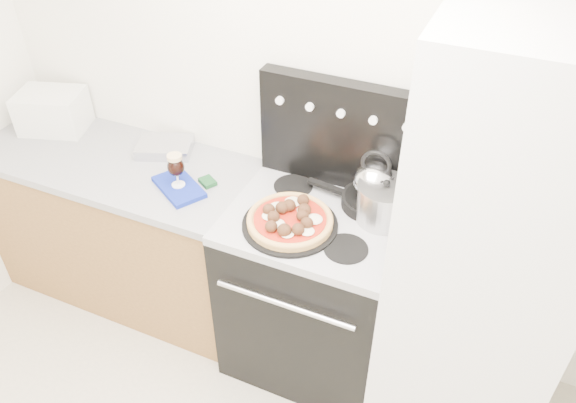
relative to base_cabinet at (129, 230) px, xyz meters
The scene contains 16 objects.
room_shell 1.59m from the base_cabinet, 41.46° to the right, with size 3.52×3.01×2.52m.
base_cabinet is the anchor object (origin of this frame).
countertop 0.45m from the base_cabinet, ahead, with size 1.48×0.63×0.04m, color #95959A.
stove_body 1.11m from the base_cabinet, ahead, with size 0.76×0.65×0.88m, color black.
cooktop 1.20m from the base_cabinet, ahead, with size 0.76×0.65×0.04m, color #ADADB2.
backguard 1.35m from the base_cabinet, 12.75° to the left, with size 0.76×0.08×0.50m, color black.
fridge 1.88m from the base_cabinet, ahead, with size 0.64×0.68×1.90m, color silver.
toaster_oven 0.74m from the base_cabinet, 165.20° to the left, with size 0.33×0.24×0.21m, color silver.
foil_sheet 0.56m from the base_cabinet, 38.08° to the left, with size 0.27×0.20×0.05m, color silver.
oven_mitt 0.66m from the base_cabinet, 10.57° to the right, with size 0.27×0.15×0.02m, color #122496.
beer_glass 0.73m from the base_cabinet, 10.57° to the right, with size 0.08×0.08×0.17m, color black, non-canonical shape.
pizza_pan 1.14m from the base_cabinet, ahead, with size 0.40×0.40×0.01m, color black.
pizza 1.16m from the base_cabinet, ahead, with size 0.36×0.36×0.05m, color #E9B755, non-canonical shape.
skillet 1.40m from the base_cabinet, ahead, with size 0.27×0.27×0.05m, color black.
tea_kettle 1.45m from the base_cabinet, ahead, with size 0.18×0.18×0.20m, color silver, non-canonical shape.
stock_pot 1.48m from the base_cabinet, ahead, with size 0.23×0.23×0.17m, color #B6B6B6.
Camera 1 is at (0.72, -0.57, 2.45)m, focal length 35.00 mm.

